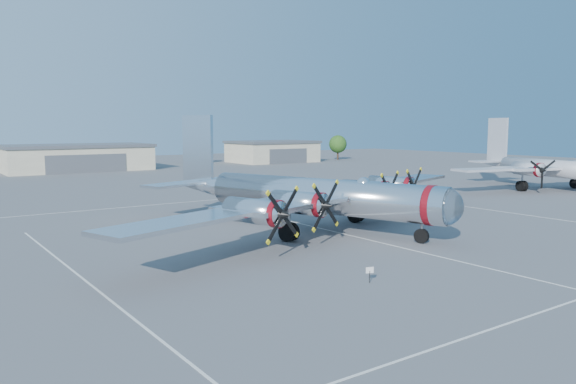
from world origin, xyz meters
TOP-DOWN VIEW (x-y plane):
  - ground at (0.00, 0.00)m, footprint 260.00×260.00m
  - parking_lines at (0.00, -1.75)m, footprint 60.00×50.08m
  - hangar_center at (0.00, 81.96)m, footprint 28.60×14.60m
  - hangar_east at (48.00, 81.96)m, footprint 20.60×14.60m
  - tree_east at (30.00, 88.00)m, footprint 4.80×4.80m
  - tree_far_east at (68.00, 80.00)m, footprint 4.80×4.80m
  - main_bomber_b29 at (-1.01, 2.77)m, footprint 53.78×44.66m
  - twin_engine_east at (46.29, 8.42)m, footprint 37.26×30.41m
  - info_placard at (-8.56, -13.31)m, footprint 0.48×0.18m

SIDE VIEW (x-z plane):
  - ground at x=0.00m, z-range 0.00..0.00m
  - main_bomber_b29 at x=-1.01m, z-range -5.10..5.10m
  - twin_engine_east at x=46.29m, z-range -5.19..5.19m
  - parking_lines at x=0.00m, z-range 0.00..0.01m
  - info_placard at x=-8.56m, z-range 0.19..1.13m
  - hangar_center at x=0.00m, z-range 0.01..5.41m
  - hangar_east at x=48.00m, z-range 0.01..5.41m
  - tree_east at x=30.00m, z-range 0.90..7.54m
  - tree_far_east at x=68.00m, z-range 0.90..7.54m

